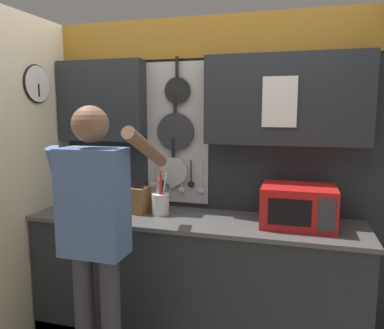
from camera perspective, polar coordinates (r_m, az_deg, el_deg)
base_cabinet_counter at (r=2.90m, az=0.17°, el=-16.97°), size 2.40×0.61×0.92m
back_wall_unit at (r=2.89m, az=2.00°, el=3.53°), size 2.97×0.22×2.38m
side_wall at (r=2.91m, az=-26.01°, el=-2.18°), size 0.07×1.60×2.38m
microwave at (r=2.63m, az=15.90°, el=-6.08°), size 0.48×0.38×0.27m
knife_block at (r=2.88m, az=-7.90°, el=-5.33°), size 0.12×0.16×0.27m
utensil_crock at (r=2.82m, az=-4.81°, el=-5.79°), size 0.13×0.13×0.34m
person at (r=2.31m, az=-14.54°, el=-8.72°), size 0.54×0.64×1.72m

